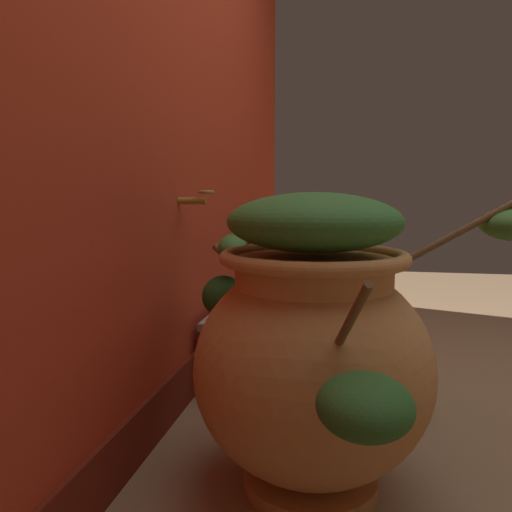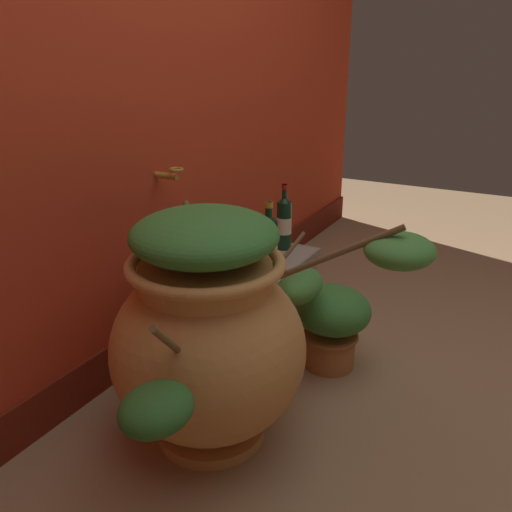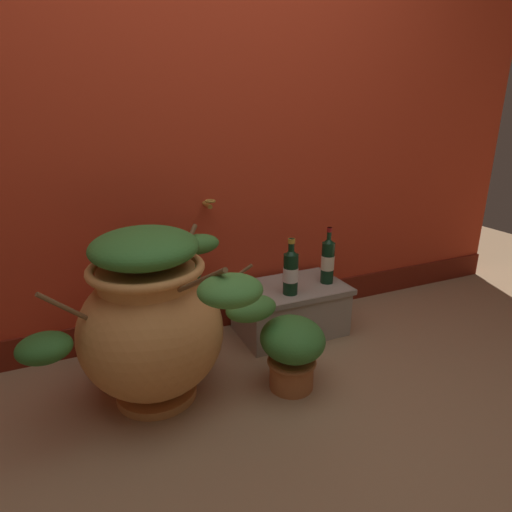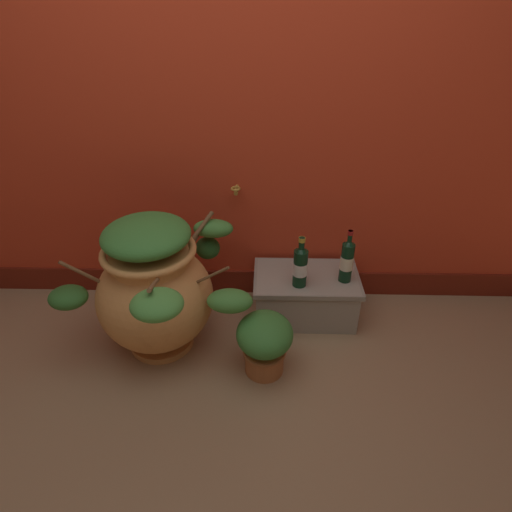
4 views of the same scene
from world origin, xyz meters
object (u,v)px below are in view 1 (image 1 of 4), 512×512
(wine_bottle_left, at_px, (278,269))
(potted_shrub, at_px, (376,350))
(terracotta_urn, at_px, (315,344))
(wine_bottle_middle, at_px, (281,280))

(wine_bottle_left, relative_size, potted_shrub, 0.94)
(terracotta_urn, height_order, wine_bottle_middle, terracotta_urn)
(wine_bottle_middle, distance_m, potted_shrub, 0.48)
(wine_bottle_left, relative_size, wine_bottle_middle, 1.06)
(wine_bottle_middle, bearing_deg, potted_shrub, -116.86)
(terracotta_urn, relative_size, wine_bottle_left, 3.15)
(terracotta_urn, relative_size, potted_shrub, 2.97)
(terracotta_urn, xyz_separation_m, wine_bottle_left, (1.03, 0.25, 0.04))
(wine_bottle_middle, height_order, potted_shrub, wine_bottle_middle)
(terracotta_urn, height_order, potted_shrub, terracotta_urn)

